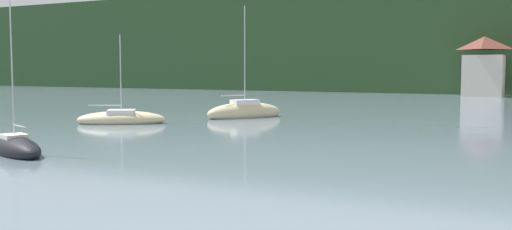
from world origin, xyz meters
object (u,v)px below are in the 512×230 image
object	(u,v)px
sailboat_mid_4	(15,148)
sailboat_far_8	(245,112)
shore_building_west	(484,67)
sailboat_far_3	(121,119)

from	to	relation	value
sailboat_mid_4	sailboat_far_8	size ratio (longest dim) A/B	0.78
shore_building_west	sailboat_far_3	size ratio (longest dim) A/B	1.27
sailboat_mid_4	sailboat_far_8	world-z (taller)	sailboat_far_8
sailboat_mid_4	sailboat_far_8	xyz separation A→B (m)	(-0.11, 24.96, 0.17)
shore_building_west	sailboat_mid_4	world-z (taller)	shore_building_west
shore_building_west	sailboat_far_8	world-z (taller)	sailboat_far_8
sailboat_far_3	sailboat_far_8	xyz separation A→B (m)	(6.09, 9.42, 0.14)
sailboat_far_3	sailboat_mid_4	distance (m)	16.73
sailboat_far_3	sailboat_far_8	bearing A→B (deg)	23.97
shore_building_west	sailboat_mid_4	bearing A→B (deg)	-100.21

